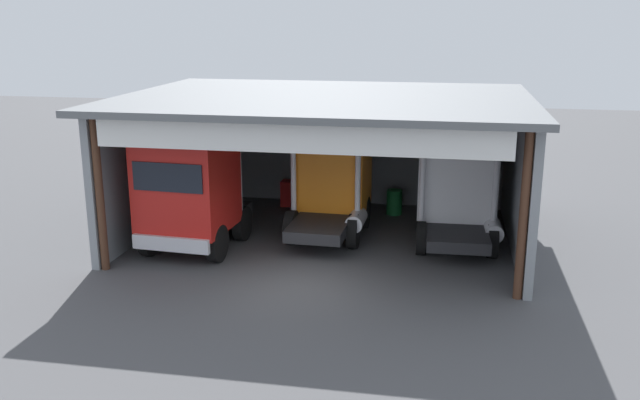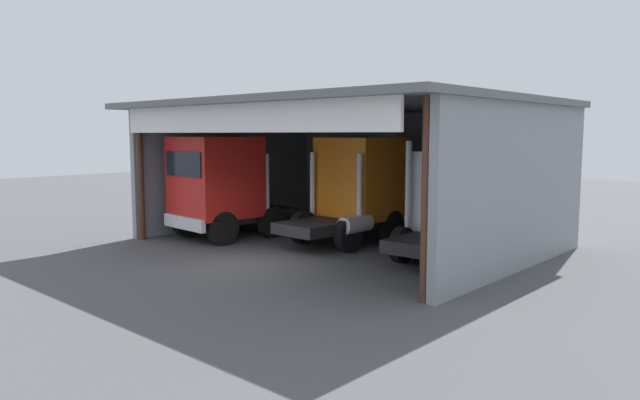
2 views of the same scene
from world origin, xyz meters
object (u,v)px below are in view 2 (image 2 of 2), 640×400
(truck_red_right_bay, at_px, (220,184))
(truck_orange_center_bay, at_px, (356,188))
(truck_white_center_right_bay, at_px, (459,203))
(tool_cart, at_px, (363,213))
(oil_drum, at_px, (443,226))

(truck_red_right_bay, distance_m, truck_orange_center_bay, 4.87)
(truck_red_right_bay, height_order, truck_white_center_right_bay, truck_red_right_bay)
(tool_cart, bearing_deg, oil_drum, -6.60)
(truck_white_center_right_bay, bearing_deg, truck_red_right_bay, -166.04)
(truck_white_center_right_bay, height_order, oil_drum, truck_white_center_right_bay)
(truck_red_right_bay, xyz_separation_m, tool_cart, (1.96, 5.85, -1.46))
(truck_orange_center_bay, relative_size, oil_drum, 5.12)
(oil_drum, bearing_deg, tool_cart, 173.40)
(oil_drum, height_order, tool_cart, tool_cart)
(tool_cart, bearing_deg, truck_white_center_right_bay, -28.96)
(tool_cart, bearing_deg, truck_orange_center_bay, -56.28)
(truck_orange_center_bay, bearing_deg, oil_drum, 55.26)
(truck_orange_center_bay, xyz_separation_m, oil_drum, (1.94, 2.64, -1.44))
(truck_orange_center_bay, height_order, tool_cart, truck_orange_center_bay)
(truck_red_right_bay, bearing_deg, oil_drum, -133.99)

